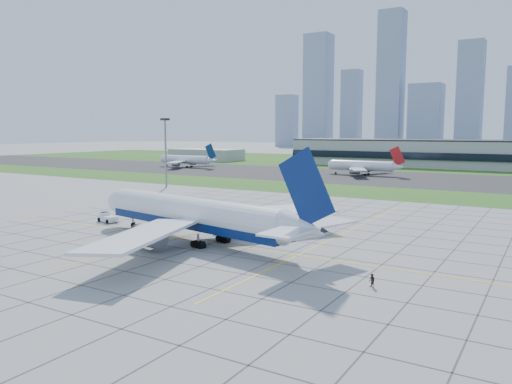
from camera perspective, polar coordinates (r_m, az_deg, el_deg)
ground at (r=96.11m, az=-4.41°, el=-5.64°), size 1400.00×1400.00×0.00m
grass_median at (r=176.20m, az=12.87°, el=-0.00°), size 700.00×35.00×0.04m
asphalt_taxiway at (r=228.80m, az=17.23°, el=1.44°), size 700.00×75.00×0.04m
grass_far at (r=336.32m, az=21.80°, el=2.94°), size 700.00×145.00×0.04m
apron_markings at (r=104.90m, az=-0.68°, el=-4.54°), size 120.00×130.00×0.03m
service_block at (r=358.17m, az=-5.70°, el=4.26°), size 50.00×25.00×8.00m
light_mast at (r=188.43m, az=-10.31°, el=5.44°), size 2.50×2.50×25.60m
city_skyline at (r=600.74m, az=25.48°, el=9.99°), size 523.00×32.40×160.00m
airliner at (r=95.52m, az=-7.02°, el=-2.64°), size 58.58×58.81×18.60m
pushback_tug at (r=120.86m, az=-16.64°, el=-2.84°), size 7.86×3.52×2.16m
crew_near at (r=108.67m, az=-13.68°, el=-3.82°), size 0.61×0.79×1.93m
crew_far at (r=70.10m, az=13.12°, el=-9.83°), size 1.14×1.09×1.86m
distant_jet_0 at (r=290.50m, az=-7.98°, el=3.69°), size 37.82×42.66×14.08m
distant_jet_1 at (r=241.89m, az=12.15°, el=2.94°), size 35.09×42.66×14.08m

